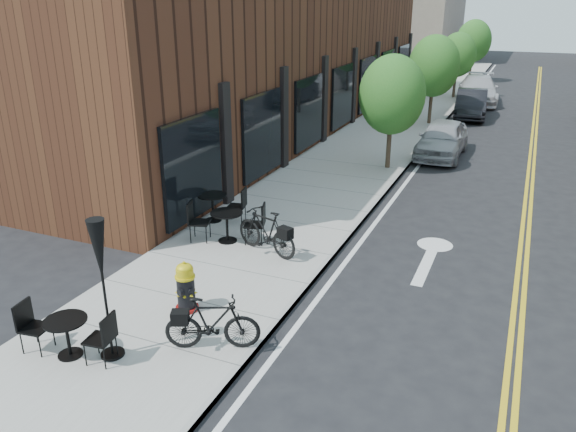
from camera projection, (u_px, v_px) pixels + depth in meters
The scene contains 18 objects.
ground at pixel (309, 289), 11.56m from camera, with size 120.00×120.00×0.00m, color black.
sidewalk_near at pixel (357, 158), 20.83m from camera, with size 4.00×70.00×0.12m, color #9E9B93.
building_near at pixel (288, 49), 24.66m from camera, with size 5.00×28.00×7.00m, color #412215.
bg_building_left at pixel (414, 4), 53.76m from camera, with size 8.00×14.00×10.00m, color #726656.
tree_near_a at pixel (392, 95), 18.54m from camera, with size 2.20×2.20×3.81m.
tree_near_b at pixel (434, 66), 25.34m from camera, with size 2.30×2.30×3.98m.
tree_near_c at pixel (458, 55), 32.26m from camera, with size 2.10×2.10×3.67m.
tree_near_d at pixel (474, 41), 39.01m from camera, with size 2.40×2.40×4.11m.
fire_hydrant at pixel (186, 287), 10.41m from camera, with size 0.56×0.56×0.99m.
bicycle_left at pixel (266, 231), 12.75m from camera, with size 0.50×1.76×1.05m, color black.
bicycle_right at pixel (212, 323), 9.25m from camera, with size 0.45×1.59×0.96m, color black.
bistro_set_a at pixel (67, 332), 9.07m from camera, with size 1.65×0.78×0.87m.
bistro_set_b at pixel (227, 222), 13.37m from camera, with size 1.84×0.97×0.97m.
bistro_set_c at pixel (213, 204), 14.62m from camera, with size 1.78×0.88×0.93m.
patio_umbrella at pixel (100, 260), 8.61m from camera, with size 0.39×0.39×2.40m.
parked_car_a at pixel (442, 139), 20.99m from camera, with size 1.60×3.97×1.35m, color #9FA1A7.
parked_car_b at pixel (471, 104), 27.86m from camera, with size 1.44×4.13×1.36m, color black.
parked_car_c at pixel (478, 90), 31.69m from camera, with size 2.10×5.16×1.50m, color silver.
Camera 1 is at (3.64, -9.56, 5.61)m, focal length 35.00 mm.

